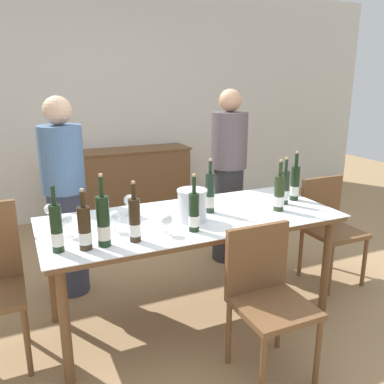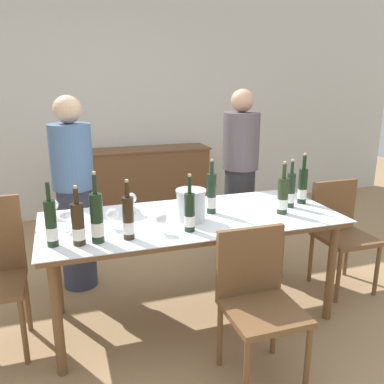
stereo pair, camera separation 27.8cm
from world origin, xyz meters
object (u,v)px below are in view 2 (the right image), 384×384
object	(u,v)px
wine_bottle_3	(190,213)
wine_bottle_6	(97,219)
wine_bottle_8	(291,191)
dining_table	(192,226)
wine_glass_4	(112,215)
wine_bottle_1	(78,225)
wine_glass_3	(161,219)
wine_glass_0	(65,216)
person_guest_left	(240,179)
chair_near_front	(257,294)
wine_bottle_5	(212,194)
chair_right_end	(340,227)
wine_bottle_2	(283,197)
wine_bottle_7	(51,225)
wine_glass_1	(53,206)
ice_bucket	(191,204)
person_host	(74,195)
sideboard_cabinet	(146,182)
wine_glass_2	(131,199)
wine_bottle_0	(128,219)
wine_bottle_4	(303,187)

from	to	relation	value
wine_bottle_3	wine_bottle_6	xyz separation A→B (m)	(-0.57, -0.00, 0.02)
wine_bottle_8	wine_bottle_6	bearing A→B (deg)	-170.64
dining_table	wine_glass_4	xyz separation A→B (m)	(-0.55, -0.05, 0.16)
wine_bottle_1	wine_glass_3	distance (m)	0.50
wine_bottle_8	wine_glass_0	world-z (taller)	wine_bottle_8
person_guest_left	chair_near_front	bearing A→B (deg)	-110.70
wine_bottle_5	chair_right_end	world-z (taller)	wine_bottle_5
wine_bottle_2	person_guest_left	distance (m)	0.91
wine_bottle_7	wine_glass_1	xyz separation A→B (m)	(0.01, 0.51, -0.04)
wine_bottle_2	wine_bottle_6	world-z (taller)	wine_bottle_6
ice_bucket	person_host	size ratio (longest dim) A/B	0.14
wine_bottle_6	wine_bottle_2	bearing A→B (deg)	5.43
sideboard_cabinet	wine_bottle_2	bearing A→B (deg)	-79.47
dining_table	wine_glass_2	size ratio (longest dim) A/B	13.39
wine_bottle_2	wine_bottle_5	world-z (taller)	wine_bottle_5
sideboard_cabinet	chair_near_front	bearing A→B (deg)	-89.89
sideboard_cabinet	chair_near_front	world-z (taller)	chair_near_front
wine_glass_2	wine_bottle_6	bearing A→B (deg)	-121.57
dining_table	wine_glass_4	world-z (taller)	wine_glass_4
wine_bottle_7	wine_glass_2	size ratio (longest dim) A/B	2.47
chair_near_front	wine_bottle_6	bearing A→B (deg)	153.44
wine_bottle_0	wine_glass_0	distance (m)	0.43
wine_bottle_4	wine_glass_2	bearing A→B (deg)	172.97
ice_bucket	wine_bottle_8	bearing A→B (deg)	3.64
wine_bottle_4	person_host	bearing A→B (deg)	157.01
chair_right_end	sideboard_cabinet	bearing A→B (deg)	116.73
wine_bottle_6	wine_glass_0	xyz separation A→B (m)	(-0.17, 0.24, -0.04)
ice_bucket	wine_glass_3	xyz separation A→B (m)	(-0.25, -0.17, -0.02)
wine_bottle_5	person_guest_left	xyz separation A→B (m)	(0.56, 0.74, -0.11)
wine_bottle_0	wine_bottle_5	world-z (taller)	wine_bottle_5
dining_table	wine_glass_0	distance (m)	0.86
wine_bottle_1	person_guest_left	distance (m)	1.82
wine_bottle_1	wine_glass_1	world-z (taller)	wine_bottle_1
wine_bottle_5	wine_bottle_8	bearing A→B (deg)	-5.13
dining_table	wine_bottle_8	size ratio (longest dim) A/B	5.65
dining_table	wine_glass_1	world-z (taller)	wine_glass_1
wine_bottle_5	wine_glass_4	bearing A→B (deg)	-172.52
wine_bottle_2	chair_right_end	world-z (taller)	wine_bottle_2
wine_glass_3	chair_near_front	world-z (taller)	wine_glass_3
wine_bottle_8	wine_glass_4	size ratio (longest dim) A/B	2.67
wine_glass_1	wine_bottle_4	bearing A→B (deg)	-7.60
wine_bottle_3	wine_glass_1	size ratio (longest dim) A/B	2.86
chair_near_front	wine_bottle_4	bearing A→B (deg)	44.31
dining_table	ice_bucket	xyz separation A→B (m)	(-0.03, -0.07, 0.18)
chair_right_end	person_host	xyz separation A→B (m)	(-2.08, 0.66, 0.28)
wine_bottle_5	chair_right_end	xyz separation A→B (m)	(1.17, 0.04, -0.40)
wine_bottle_8	wine_bottle_1	bearing A→B (deg)	-171.13
wine_bottle_1	wine_bottle_2	distance (m)	1.41
dining_table	wine_bottle_7	world-z (taller)	wine_bottle_7
wine_bottle_5	wine_bottle_6	world-z (taller)	wine_bottle_6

